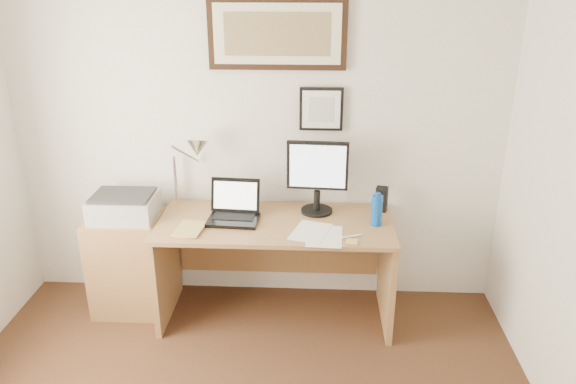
# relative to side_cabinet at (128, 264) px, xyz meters

# --- Properties ---
(wall_back) EXTENTS (3.50, 0.02, 2.50)m
(wall_back) POSITION_rel_side_cabinet_xyz_m (0.92, 0.32, 0.89)
(wall_back) COLOR silver
(wall_back) RESTS_ON ground
(side_cabinet) EXTENTS (0.50, 0.40, 0.73)m
(side_cabinet) POSITION_rel_side_cabinet_xyz_m (0.00, 0.00, 0.00)
(side_cabinet) COLOR olive
(side_cabinet) RESTS_ON floor
(water_bottle) EXTENTS (0.07, 0.07, 0.21)m
(water_bottle) POSITION_rel_side_cabinet_xyz_m (1.75, -0.06, 0.49)
(water_bottle) COLOR #0D4AAF
(water_bottle) RESTS_ON desk
(bottle_cap) EXTENTS (0.04, 0.04, 0.02)m
(bottle_cap) POSITION_rel_side_cabinet_xyz_m (1.75, -0.06, 0.61)
(bottle_cap) COLOR #0D4AAF
(bottle_cap) RESTS_ON water_bottle
(speaker) EXTENTS (0.09, 0.09, 0.18)m
(speaker) POSITION_rel_side_cabinet_xyz_m (1.81, 0.17, 0.47)
(speaker) COLOR black
(speaker) RESTS_ON desk
(paper_sheet_a) EXTENTS (0.24, 0.33, 0.00)m
(paper_sheet_a) POSITION_rel_side_cabinet_xyz_m (1.40, -0.26, 0.39)
(paper_sheet_a) COLOR white
(paper_sheet_a) RESTS_ON desk
(paper_sheet_b) EXTENTS (0.30, 0.36, 0.00)m
(paper_sheet_b) POSITION_rel_side_cabinet_xyz_m (1.31, -0.20, 0.39)
(paper_sheet_b) COLOR white
(paper_sheet_b) RESTS_ON desk
(sticky_pad) EXTENTS (0.08, 0.08, 0.01)m
(sticky_pad) POSITION_rel_side_cabinet_xyz_m (1.57, -0.34, 0.39)
(sticky_pad) COLOR #D5BD65
(sticky_pad) RESTS_ON desk
(marker_pen) EXTENTS (0.14, 0.06, 0.02)m
(marker_pen) POSITION_rel_side_cabinet_xyz_m (1.57, -0.27, 0.39)
(marker_pen) COLOR white
(marker_pen) RESTS_ON desk
(book) EXTENTS (0.20, 0.26, 0.02)m
(book) POSITION_rel_side_cabinet_xyz_m (0.43, -0.20, 0.39)
(book) COLOR tan
(book) RESTS_ON desk
(desk) EXTENTS (1.60, 0.70, 0.75)m
(desk) POSITION_rel_side_cabinet_xyz_m (1.07, 0.04, 0.15)
(desk) COLOR olive
(desk) RESTS_ON floor
(laptop) EXTENTS (0.36, 0.31, 0.26)m
(laptop) POSITION_rel_side_cabinet_xyz_m (0.79, -0.01, 0.44)
(laptop) COLOR black
(laptop) RESTS_ON desk
(lcd_monitor) EXTENTS (0.42, 0.22, 0.52)m
(lcd_monitor) POSITION_rel_side_cabinet_xyz_m (1.35, 0.12, 0.68)
(lcd_monitor) COLOR black
(lcd_monitor) RESTS_ON desk
(printer) EXTENTS (0.44, 0.34, 0.18)m
(printer) POSITION_rel_side_cabinet_xyz_m (0.01, 0.01, 0.45)
(printer) COLOR #A6A6A8
(printer) RESTS_ON side_cabinet
(desk_lamp) EXTENTS (0.29, 0.27, 0.53)m
(desk_lamp) POSITION_rel_side_cabinet_xyz_m (0.51, 0.13, 0.82)
(desk_lamp) COLOR silver
(desk_lamp) RESTS_ON desk
(picture_large) EXTENTS (0.92, 0.04, 0.47)m
(picture_large) POSITION_rel_side_cabinet_xyz_m (1.07, 0.29, 1.59)
(picture_large) COLOR black
(picture_large) RESTS_ON wall_back
(picture_small) EXTENTS (0.30, 0.03, 0.30)m
(picture_small) POSITION_rel_side_cabinet_xyz_m (1.37, 0.29, 1.09)
(picture_small) COLOR black
(picture_small) RESTS_ON wall_back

